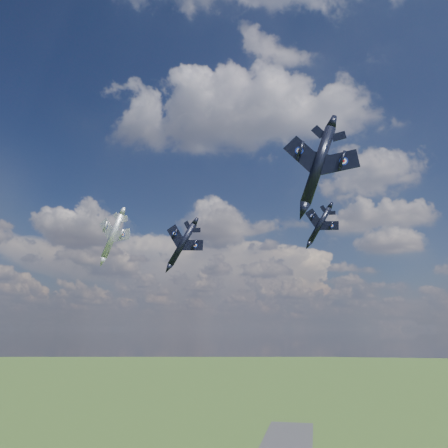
% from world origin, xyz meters
% --- Properties ---
extents(jet_lead_navy, '(10.28, 13.87, 7.34)m').
position_xyz_m(jet_lead_navy, '(-8.05, 16.58, 78.40)').
color(jet_lead_navy, black).
extents(jet_right_navy, '(11.54, 14.95, 6.33)m').
position_xyz_m(jet_right_navy, '(19.93, -17.13, 81.02)').
color(jet_right_navy, black).
extents(jet_high_navy, '(11.50, 14.86, 7.60)m').
position_xyz_m(jet_high_navy, '(20.85, 39.84, 86.65)').
color(jet_high_navy, black).
extents(jet_left_silver, '(15.42, 18.23, 7.67)m').
position_xyz_m(jet_left_silver, '(-28.91, 26.65, 83.21)').
color(jet_left_silver, '#91939A').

